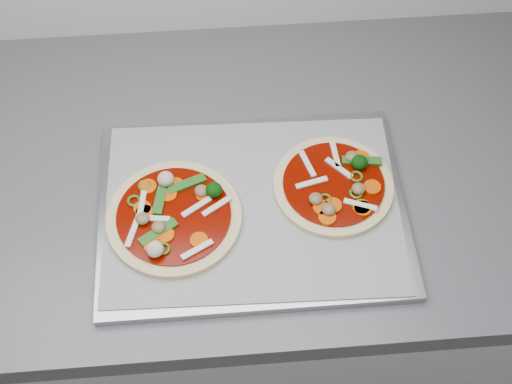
{
  "coord_description": "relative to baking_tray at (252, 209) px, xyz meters",
  "views": [
    {
      "loc": [
        0.67,
        0.66,
        1.78
      ],
      "look_at": [
        0.71,
        1.23,
        0.93
      ],
      "focal_mm": 50.0,
      "sensor_mm": 36.0,
      "label": 1
    }
  ],
  "objects": [
    {
      "name": "pizza_left",
      "position": [
        -0.11,
        -0.01,
        0.02
      ],
      "size": [
        0.25,
        0.25,
        0.03
      ],
      "rotation": [
        0.0,
        0.0,
        -0.42
      ],
      "color": "#E9C78B",
      "rests_on": "parchment"
    },
    {
      "name": "parchment",
      "position": [
        0.0,
        0.0,
        0.01
      ],
      "size": [
        0.43,
        0.32,
        0.0
      ],
      "primitive_type": "cube",
      "rotation": [
        0.0,
        0.0,
        -0.03
      ],
      "color": "gray",
      "rests_on": "baking_tray"
    },
    {
      "name": "baking_tray",
      "position": [
        0.0,
        0.0,
        0.0
      ],
      "size": [
        0.44,
        0.32,
        0.01
      ],
      "primitive_type": "cube",
      "rotation": [
        0.0,
        0.0,
        -0.0
      ],
      "color": "#959499",
      "rests_on": "countertop"
    },
    {
      "name": "pizza_right",
      "position": [
        0.12,
        0.02,
        0.02
      ],
      "size": [
        0.18,
        0.18,
        0.03
      ],
      "rotation": [
        0.0,
        0.0,
        -0.02
      ],
      "color": "#E9C78B",
      "rests_on": "parchment"
    }
  ]
}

